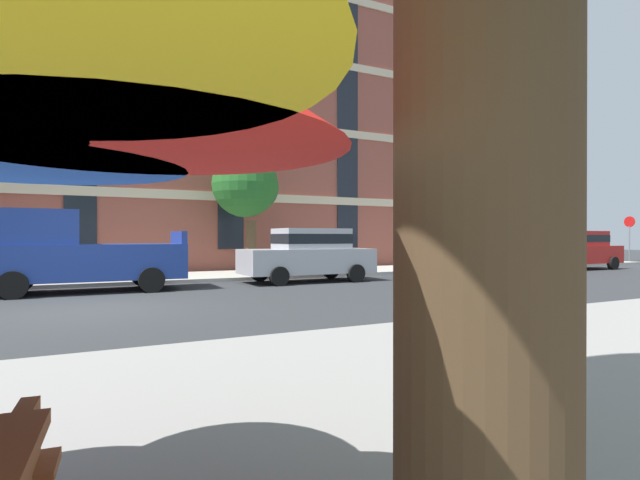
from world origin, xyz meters
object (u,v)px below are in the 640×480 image
Objects in this scene: sedan_blue at (467,251)px; stop_sign at (629,231)px; sedan_red at (577,249)px; street_tree_middle at (248,186)px; pickup_blue at (76,254)px; sedan_silver at (309,253)px.

stop_sign is at bearing 12.19° from sedan_blue.
sedan_red is 15.36m from street_tree_middle.
pickup_blue is 14.01m from sedan_blue.
sedan_blue is 17.55m from stop_sign.
street_tree_middle is at bearing 155.66° from sedan_blue.
pickup_blue is 7.46m from street_tree_middle.
street_tree_middle is (-14.71, 3.60, 2.55)m from sedan_red.
pickup_blue reaches higher than sedan_blue.
sedan_silver is 24.48m from stop_sign.
pickup_blue reaches higher than sedan_silver.
stop_sign reaches higher than sedan_red.
pickup_blue is at bearing 180.00° from sedan_blue.
sedan_blue is 1.56× the size of stop_sign.
street_tree_middle is (6.05, 3.60, 2.47)m from pickup_blue.
stop_sign reaches higher than pickup_blue.
pickup_blue is 1.05× the size of street_tree_middle.
sedan_silver is at bearing 180.00° from sedan_red.
sedan_silver is at bearing -75.88° from street_tree_middle.
pickup_blue is at bearing 180.00° from sedan_silver.
sedan_red is at bearing 0.00° from sedan_silver.
stop_sign is at bearing 0.22° from street_tree_middle.
sedan_silver is 1.00× the size of sedan_blue.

